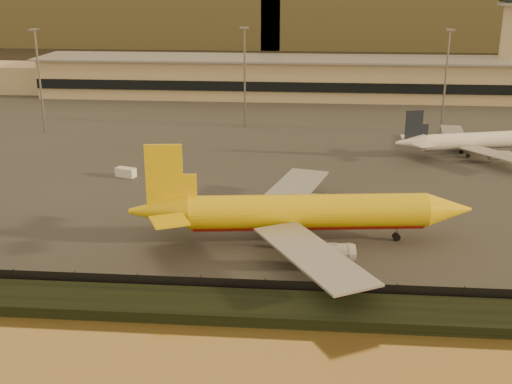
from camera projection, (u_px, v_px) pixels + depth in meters
The scene contains 11 objects.
ground at pixel (258, 254), 91.84m from camera, with size 900.00×900.00×0.00m, color black.
embankment at pixel (246, 307), 75.57m from camera, with size 320.00×7.00×1.40m, color black.
tarmac at pixel (285, 116), 181.46m from camera, with size 320.00×220.00×0.20m, color #2D2D2D.
perimeter_fence at pixel (249, 287), 79.15m from camera, with size 300.00×0.05×2.20m, color black.
terminal_building at pixel (245, 77), 209.50m from camera, with size 202.00×25.00×12.60m.
control_tower at pixel (512, 29), 202.86m from camera, with size 11.20×11.20×35.50m.
apron_light_masts at pixel (344, 71), 156.37m from camera, with size 152.20×12.20×25.40m.
dhl_cargo_jet at pixel (302, 213), 94.10m from camera, with size 50.65×49.25×15.12m.
white_narrowbody_jet at pixel (474, 141), 140.55m from camera, with size 36.09×34.47×10.52m.
gse_vehicle_yellow at pixel (297, 197), 112.32m from camera, with size 3.52×1.58×1.58m, color yellow.
gse_vehicle_white at pixel (126, 172), 126.09m from camera, with size 3.93×1.77×1.77m, color white.
Camera 1 is at (6.96, -83.86, 37.83)m, focal length 45.00 mm.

